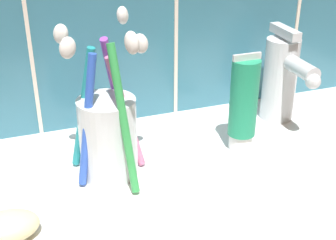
{
  "coord_description": "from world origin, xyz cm",
  "views": [
    {
      "loc": [
        -20.65,
        -43.4,
        32.14
      ],
      "look_at": [
        -4.5,
        1.08,
        8.6
      ],
      "focal_mm": 50.0,
      "sensor_mm": 36.0,
      "label": 1
    }
  ],
  "objects_px": {
    "toothpaste_tube": "(243,104)",
    "soap_bar": "(6,227)",
    "toothbrush_cup": "(108,130)",
    "sink_faucet": "(282,77)"
  },
  "relations": [
    {
      "from": "toothpaste_tube",
      "to": "soap_bar",
      "type": "bearing_deg",
      "value": -164.9
    },
    {
      "from": "toothbrush_cup",
      "to": "soap_bar",
      "type": "height_order",
      "value": "toothbrush_cup"
    },
    {
      "from": "sink_faucet",
      "to": "soap_bar",
      "type": "height_order",
      "value": "sink_faucet"
    },
    {
      "from": "sink_faucet",
      "to": "soap_bar",
      "type": "distance_m",
      "value": 0.41
    },
    {
      "from": "toothbrush_cup",
      "to": "toothpaste_tube",
      "type": "bearing_deg",
      "value": -0.15
    },
    {
      "from": "toothpaste_tube",
      "to": "soap_bar",
      "type": "xyz_separation_m",
      "value": [
        -0.29,
        -0.08,
        -0.05
      ]
    },
    {
      "from": "toothbrush_cup",
      "to": "soap_bar",
      "type": "relative_size",
      "value": 2.96
    },
    {
      "from": "toothbrush_cup",
      "to": "toothpaste_tube",
      "type": "height_order",
      "value": "toothbrush_cup"
    },
    {
      "from": "toothpaste_tube",
      "to": "soap_bar",
      "type": "distance_m",
      "value": 0.31
    },
    {
      "from": "toothpaste_tube",
      "to": "soap_bar",
      "type": "relative_size",
      "value": 2.04
    }
  ]
}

